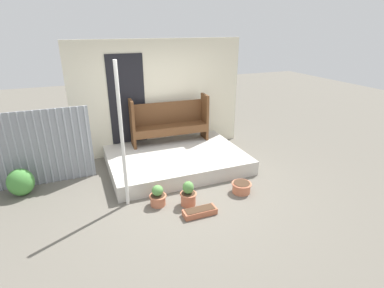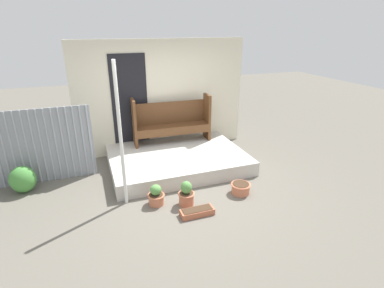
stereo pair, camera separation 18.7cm
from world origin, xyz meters
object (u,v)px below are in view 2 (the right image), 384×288
object	(u,v)px
flower_pot_left	(156,196)
planter_box_rect	(197,212)
bench	(172,120)
support_post	(121,137)
flower_pot_middle	(186,195)
shrub_by_fence	(23,179)
flower_pot_right	(241,188)

from	to	relation	value
flower_pot_left	planter_box_rect	xyz separation A→B (m)	(0.55, -0.53, -0.11)
bench	flower_pot_left	xyz separation A→B (m)	(-0.89, -2.06, -0.66)
flower_pot_left	support_post	bearing A→B (deg)	154.09
support_post	bench	size ratio (longest dim) A/B	1.34
flower_pot_middle	shrub_by_fence	bearing A→B (deg)	151.84
flower_pot_right	shrub_by_fence	size ratio (longest dim) A/B	0.73
flower_pot_middle	flower_pot_right	distance (m)	1.06
support_post	flower_pot_right	size ratio (longest dim) A/B	6.54
flower_pot_left	shrub_by_fence	distance (m)	2.51
support_post	bench	distance (m)	2.31
bench	flower_pot_right	xyz separation A→B (m)	(0.64, -2.23, -0.72)
support_post	flower_pot_middle	world-z (taller)	support_post
support_post	flower_pot_middle	distance (m)	1.45
flower_pot_left	shrub_by_fence	world-z (taller)	shrub_by_fence
support_post	planter_box_rect	world-z (taller)	support_post
support_post	flower_pot_left	size ratio (longest dim) A/B	6.48
support_post	flower_pot_right	world-z (taller)	support_post
flower_pot_middle	flower_pot_left	bearing A→B (deg)	158.73
flower_pot_middle	flower_pot_right	world-z (taller)	flower_pot_middle
bench	flower_pot_middle	bearing A→B (deg)	-97.92
support_post	flower_pot_middle	bearing A→B (deg)	-23.61
bench	planter_box_rect	size ratio (longest dim) A/B	3.26
planter_box_rect	flower_pot_middle	bearing A→B (deg)	100.87
flower_pot_middle	shrub_by_fence	xyz separation A→B (m)	(-2.66, 1.43, 0.06)
flower_pot_right	shrub_by_fence	bearing A→B (deg)	159.24
flower_pot_left	planter_box_rect	size ratio (longest dim) A/B	0.68
support_post	flower_pot_left	world-z (taller)	support_post
flower_pot_left	planter_box_rect	bearing A→B (deg)	-44.12
flower_pot_left	shrub_by_fence	xyz separation A→B (m)	(-2.18, 1.24, 0.09)
bench	flower_pot_middle	world-z (taller)	bench
flower_pot_middle	support_post	bearing A→B (deg)	156.39
support_post	flower_pot_left	bearing A→B (deg)	-25.91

